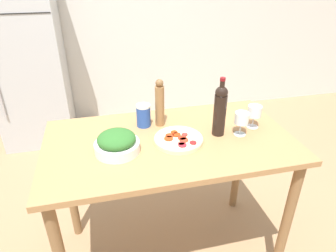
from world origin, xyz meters
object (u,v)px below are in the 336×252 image
at_px(salt_canister, 143,115).
at_px(wine_bottle, 220,109).
at_px(pepper_mill, 160,104).
at_px(homemade_pizza, 179,139).
at_px(refrigerator, 26,54).
at_px(salad_bowl, 117,143).
at_px(wine_glass_far, 254,112).
at_px(wine_glass_near, 242,119).

bearing_deg(salt_canister, wine_bottle, -26.35).
distance_m(wine_bottle, salt_canister, 0.44).
relative_size(pepper_mill, homemade_pizza, 1.07).
bearing_deg(refrigerator, salad_bowl, -68.94).
height_order(refrigerator, pepper_mill, refrigerator).
relative_size(wine_bottle, salad_bowl, 1.45).
bearing_deg(homemade_pizza, wine_bottle, 7.05).
distance_m(wine_glass_far, salt_canister, 0.63).
relative_size(wine_glass_far, salad_bowl, 0.59).
relative_size(wine_glass_far, pepper_mill, 0.48).
bearing_deg(wine_glass_far, homemade_pizza, -172.96).
relative_size(wine_bottle, homemade_pizza, 1.26).
height_order(wine_glass_near, wine_glass_far, same).
bearing_deg(wine_bottle, homemade_pizza, -172.95).
xyz_separation_m(wine_glass_near, wine_glass_far, (0.11, 0.06, -0.00)).
bearing_deg(refrigerator, wine_glass_near, -53.20).
xyz_separation_m(wine_glass_near, salt_canister, (-0.50, 0.22, -0.03)).
bearing_deg(homemade_pizza, salt_canister, 124.27).
relative_size(wine_bottle, pepper_mill, 1.17).
bearing_deg(salad_bowl, wine_bottle, 4.78).
bearing_deg(salad_bowl, pepper_mill, 40.33).
bearing_deg(wine_bottle, pepper_mill, 148.09).
bearing_deg(wine_glass_near, refrigerator, 126.80).
distance_m(refrigerator, wine_bottle, 2.23).
relative_size(refrigerator, salad_bowl, 8.31).
bearing_deg(wine_bottle, wine_glass_near, -16.67).
xyz_separation_m(salad_bowl, salt_canister, (0.17, 0.24, 0.02)).
relative_size(wine_bottle, wine_glass_far, 2.46).
distance_m(wine_bottle, homemade_pizza, 0.27).
bearing_deg(salt_canister, refrigerator, 118.65).
xyz_separation_m(refrigerator, pepper_mill, (0.99, -1.65, 0.09)).
bearing_deg(refrigerator, salt_canister, -61.35).
height_order(wine_bottle, salad_bowl, wine_bottle).
relative_size(salad_bowl, homemade_pizza, 0.86).
bearing_deg(salt_canister, wine_glass_near, -24.23).
bearing_deg(wine_glass_far, salad_bowl, -174.57).
xyz_separation_m(wine_bottle, wine_glass_near, (0.12, -0.03, -0.05)).
relative_size(wine_glass_near, pepper_mill, 0.48).
bearing_deg(wine_bottle, salt_canister, 153.65).
height_order(wine_glass_far, pepper_mill, pepper_mill).
relative_size(homemade_pizza, salt_canister, 1.97).
bearing_deg(refrigerator, pepper_mill, -59.03).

